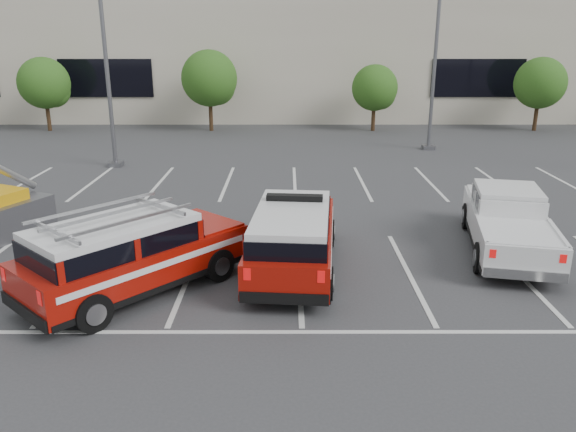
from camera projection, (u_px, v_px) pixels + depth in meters
name	position (u px, v px, depth m)	size (l,w,h in m)	color
ground	(299.00, 274.00, 13.79)	(120.00, 120.00, 0.00)	#37373A
stall_markings	(296.00, 217.00, 18.07)	(23.00, 15.00, 0.01)	silver
convention_building	(294.00, 48.00, 42.69)	(60.00, 16.99, 13.20)	beige
tree_left	(46.00, 85.00, 33.92)	(3.07, 3.07, 4.42)	#3F2B19
tree_mid_left	(211.00, 80.00, 33.85)	(3.37, 3.37, 4.85)	#3F2B19
tree_mid_right	(376.00, 89.00, 34.02)	(2.77, 2.77, 3.99)	#3F2B19
tree_right	(541.00, 85.00, 33.95)	(3.07, 3.07, 4.42)	#3F2B19
light_pole_left	(105.00, 46.00, 23.62)	(0.90, 0.60, 10.24)	#59595E
light_pole_mid	(436.00, 45.00, 27.45)	(0.90, 0.60, 10.24)	#59595E
fire_chief_suv	(293.00, 242.00, 13.82)	(2.33, 5.34, 1.83)	#8F0E06
white_pickup	(507.00, 227.00, 15.15)	(2.93, 5.64, 1.65)	silver
ladder_suv	(132.00, 260.00, 12.56)	(4.91, 5.11, 2.01)	#8F0E06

